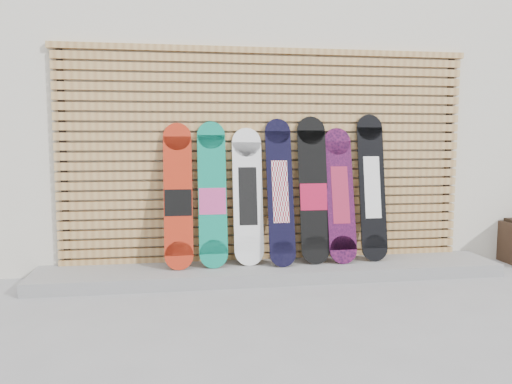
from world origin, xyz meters
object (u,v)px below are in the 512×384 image
at_px(snowboard_2, 248,196).
at_px(snowboard_5, 340,195).
at_px(snowboard_6, 372,187).
at_px(snowboard_4, 313,191).
at_px(snowboard_1, 212,195).
at_px(snowboard_0, 178,197).
at_px(snowboard_3, 280,192).

relative_size(snowboard_2, snowboard_5, 1.00).
distance_m(snowboard_2, snowboard_6, 1.31).
height_order(snowboard_4, snowboard_6, snowboard_6).
relative_size(snowboard_1, snowboard_5, 1.04).
height_order(snowboard_0, snowboard_2, snowboard_0).
xyz_separation_m(snowboard_2, snowboard_4, (0.67, -0.03, 0.05)).
height_order(snowboard_5, snowboard_6, snowboard_6).
xyz_separation_m(snowboard_0, snowboard_4, (1.36, 0.01, 0.04)).
bearing_deg(snowboard_3, snowboard_5, 1.42).
xyz_separation_m(snowboard_1, snowboard_4, (1.03, 0.00, 0.03)).
relative_size(snowboard_0, snowboard_3, 0.97).
bearing_deg(snowboard_0, snowboard_4, 0.42).
bearing_deg(snowboard_6, snowboard_3, -177.54).
bearing_deg(snowboard_3, snowboard_6, 2.46).
distance_m(snowboard_1, snowboard_5, 1.31).
bearing_deg(snowboard_0, snowboard_5, -0.06).
distance_m(snowboard_1, snowboard_6, 1.66).
bearing_deg(snowboard_4, snowboard_3, -175.51).
relative_size(snowboard_4, snowboard_6, 0.98).
bearing_deg(snowboard_3, snowboard_1, 177.79).
bearing_deg(snowboard_2, snowboard_5, -2.26).
height_order(snowboard_1, snowboard_2, snowboard_1).
relative_size(snowboard_3, snowboard_5, 1.07).
xyz_separation_m(snowboard_2, snowboard_3, (0.32, -0.05, 0.05)).
xyz_separation_m(snowboard_4, snowboard_6, (0.63, 0.01, 0.02)).
bearing_deg(snowboard_0, snowboard_6, 0.71).
height_order(snowboard_1, snowboard_6, snowboard_6).
bearing_deg(snowboard_6, snowboard_1, -179.44).
bearing_deg(snowboard_5, snowboard_4, 177.58).
xyz_separation_m(snowboard_2, snowboard_5, (0.95, -0.04, 0.00)).
bearing_deg(snowboard_0, snowboard_2, 2.95).
distance_m(snowboard_1, snowboard_4, 1.03).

